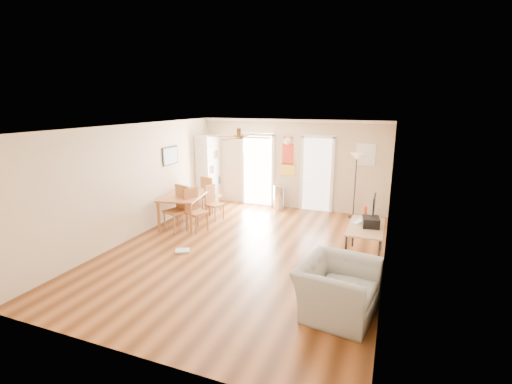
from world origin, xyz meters
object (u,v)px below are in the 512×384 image
at_px(computer_desk, 365,243).
at_px(printer, 371,222).
at_px(dining_chair_near, 175,209).
at_px(trash_can, 279,197).
at_px(dining_chair_far, 211,194).
at_px(wastebasket_a, 341,261).
at_px(dining_chair_right_a, 215,203).
at_px(dining_table, 186,209).
at_px(dining_chair_right_b, 197,210).
at_px(torchiere_lamp, 355,186).
at_px(bookshelf, 209,169).
at_px(armchair, 337,289).

height_order(computer_desk, printer, printer).
bearing_deg(dining_chair_near, trash_can, 75.41).
distance_m(dining_chair_far, wastebasket_a, 4.67).
xyz_separation_m(dining_chair_near, trash_can, (1.81, 2.65, -0.19)).
xyz_separation_m(dining_chair_right_a, wastebasket_a, (3.59, -1.75, -0.32)).
bearing_deg(dining_table, dining_chair_near, -83.86).
height_order(dining_chair_right_b, torchiere_lamp, torchiere_lamp).
xyz_separation_m(dining_chair_far, trash_can, (1.74, 0.92, -0.16)).
bearing_deg(torchiere_lamp, computer_desk, -79.22).
xyz_separation_m(bookshelf, torchiere_lamp, (4.37, 0.05, -0.17)).
distance_m(dining_chair_right_a, dining_chair_right_b, 0.95).
xyz_separation_m(dining_chair_right_b, dining_chair_near, (-0.49, -0.16, 0.03)).
distance_m(dining_chair_right_a, computer_desk, 4.15).
height_order(dining_chair_near, armchair, dining_chair_near).
xyz_separation_m(dining_table, trash_can, (1.87, 2.10, -0.03)).
xyz_separation_m(dining_table, dining_chair_near, (0.06, -0.55, 0.16)).
height_order(dining_chair_right_b, dining_chair_near, dining_chair_near).
height_order(dining_table, dining_chair_far, dining_chair_far).
xyz_separation_m(dining_chair_right_a, computer_desk, (3.97, -1.22, -0.10)).
relative_size(dining_chair_right_b, computer_desk, 0.78).
height_order(dining_table, armchair, dining_table).
height_order(bookshelf, dining_chair_far, bookshelf).
height_order(dining_table, torchiere_lamp, torchiere_lamp).
bearing_deg(bookshelf, armchair, -50.63).
xyz_separation_m(printer, armchair, (-0.30, -2.08, -0.41)).
xyz_separation_m(dining_table, dining_chair_right_b, (0.55, -0.39, 0.12)).
height_order(dining_chair_near, wastebasket_a, dining_chair_near).
height_order(computer_desk, armchair, armchair).
relative_size(torchiere_lamp, printer, 4.86).
distance_m(trash_can, computer_desk, 3.83).
height_order(dining_chair_near, computer_desk, dining_chair_near).
xyz_separation_m(dining_chair_near, armchair, (4.24, -2.19, -0.16)).
bearing_deg(printer, torchiere_lamp, 93.49).
distance_m(dining_chair_right_a, wastebasket_a, 4.01).
height_order(dining_table, printer, printer).
bearing_deg(trash_can, armchair, -63.32).
distance_m(dining_chair_right_b, printer, 4.07).
bearing_deg(dining_chair_right_a, computer_desk, -90.33).
xyz_separation_m(dining_chair_right_b, torchiere_lamp, (3.45, 2.44, 0.37)).
distance_m(bookshelf, computer_desk, 5.61).
xyz_separation_m(torchiere_lamp, wastebasket_a, (0.14, -3.25, -0.75)).
relative_size(wastebasket_a, armchair, 0.23).
distance_m(dining_chair_right_a, trash_can, 2.03).
xyz_separation_m(dining_chair_near, computer_desk, (4.46, -0.11, -0.19)).
xyz_separation_m(dining_chair_right_a, torchiere_lamp, (3.45, 1.50, 0.43)).
bearing_deg(dining_chair_far, dining_table, 96.62).
height_order(bookshelf, wastebasket_a, bookshelf).
distance_m(computer_desk, armchair, 2.09).
xyz_separation_m(bookshelf, trash_can, (2.24, 0.10, -0.70)).
relative_size(dining_table, torchiere_lamp, 0.89).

